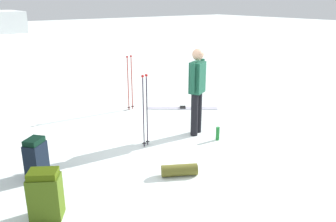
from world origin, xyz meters
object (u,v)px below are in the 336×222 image
object	(u,v)px
backpack_bright	(45,195)
ski_poles_planted_near	(130,80)
backpack_large_dark	(36,158)
thermos_bottle	(218,134)
ski_poles_planted_far	(145,107)
skier_standing	(197,87)
sleeping_mat_rolled	(179,170)
ski_pair_near	(183,108)

from	to	relation	value
backpack_bright	ski_poles_planted_near	bearing A→B (deg)	46.15
backpack_large_dark	thermos_bottle	world-z (taller)	backpack_large_dark
ski_poles_planted_near	backpack_bright	bearing A→B (deg)	-133.85
ski_poles_planted_far	ski_poles_planted_near	bearing A→B (deg)	66.74
skier_standing	backpack_bright	world-z (taller)	skier_standing
skier_standing	sleeping_mat_rolled	bearing A→B (deg)	-138.83
ski_poles_planted_near	sleeping_mat_rolled	bearing A→B (deg)	-108.11
ski_pair_near	backpack_large_dark	world-z (taller)	backpack_large_dark
ski_poles_planted_far	sleeping_mat_rolled	bearing A→B (deg)	-99.04
thermos_bottle	skier_standing	bearing A→B (deg)	103.36
backpack_large_dark	thermos_bottle	distance (m)	3.26
backpack_bright	ski_poles_planted_far	xyz separation A→B (m)	(2.17, 1.12, 0.43)
ski_poles_planted_far	sleeping_mat_rolled	distance (m)	1.43
thermos_bottle	backpack_bright	bearing A→B (deg)	-171.26
sleeping_mat_rolled	ski_poles_planted_near	bearing A→B (deg)	71.89
backpack_bright	sleeping_mat_rolled	bearing A→B (deg)	-4.14
backpack_bright	ski_poles_planted_near	distance (m)	4.43
ski_pair_near	backpack_bright	xyz separation A→B (m)	(-4.12, -2.47, 0.30)
backpack_large_dark	ski_poles_planted_near	xyz separation A→B (m)	(2.84, 2.07, 0.43)
ski_poles_planted_far	skier_standing	bearing A→B (deg)	-4.78
ski_poles_planted_far	thermos_bottle	world-z (taller)	ski_poles_planted_far
backpack_large_dark	backpack_bright	xyz separation A→B (m)	(-0.21, -1.11, 0.01)
skier_standing	backpack_bright	xyz separation A→B (m)	(-3.30, -1.02, -0.64)
skier_standing	backpack_large_dark	world-z (taller)	skier_standing
ski_poles_planted_near	ski_pair_near	bearing A→B (deg)	-33.54
ski_poles_planted_near	ski_poles_planted_far	size ratio (longest dim) A/B	0.99
skier_standing	ski_pair_near	xyz separation A→B (m)	(0.82, 1.45, -0.94)
backpack_bright	ski_poles_planted_far	size ratio (longest dim) A/B	0.47
backpack_large_dark	skier_standing	bearing A→B (deg)	-1.66
skier_standing	ski_poles_planted_far	bearing A→B (deg)	175.22
backpack_large_dark	ski_poles_planted_far	distance (m)	2.00
skier_standing	thermos_bottle	size ratio (longest dim) A/B	6.54
ski_pair_near	backpack_bright	world-z (taller)	backpack_bright
ski_poles_planted_far	backpack_large_dark	bearing A→B (deg)	-179.84
backpack_bright	sleeping_mat_rolled	distance (m)	1.98
ski_poles_planted_near	thermos_bottle	world-z (taller)	ski_poles_planted_near
ski_pair_near	backpack_bright	size ratio (longest dim) A/B	2.32
sleeping_mat_rolled	backpack_bright	bearing A→B (deg)	175.86
skier_standing	ski_pair_near	size ratio (longest dim) A/B	1.16
ski_pair_near	sleeping_mat_rolled	world-z (taller)	sleeping_mat_rolled
ski_pair_near	ski_poles_planted_far	xyz separation A→B (m)	(-1.95, -1.35, 0.73)
skier_standing	ski_poles_planted_far	distance (m)	1.16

